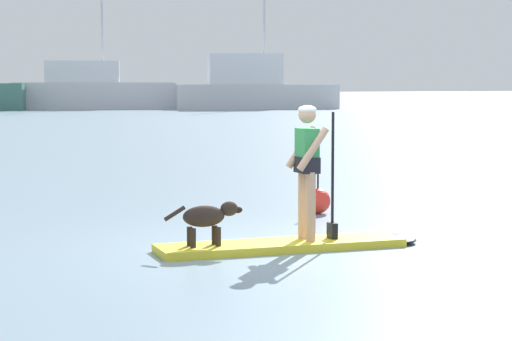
{
  "coord_description": "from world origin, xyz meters",
  "views": [
    {
      "loc": [
        -4.02,
        -11.31,
        2.06
      ],
      "look_at": [
        0.0,
        1.0,
        0.9
      ],
      "focal_mm": 68.61,
      "sensor_mm": 36.0,
      "label": 1
    }
  ],
  "objects_px": {
    "person_paddler": "(308,162)",
    "moored_boat_far_port": "(92,90)",
    "dog": "(208,217)",
    "marker_buoy": "(318,201)",
    "paddleboard": "(298,244)",
    "moored_boat_outer": "(253,88)"
  },
  "relations": [
    {
      "from": "moored_boat_far_port",
      "to": "dog",
      "type": "bearing_deg",
      "value": -97.46
    },
    {
      "from": "moored_boat_far_port",
      "to": "marker_buoy",
      "type": "xyz_separation_m",
      "value": [
        -6.12,
        -63.78,
        -1.26
      ]
    },
    {
      "from": "moored_boat_far_port",
      "to": "marker_buoy",
      "type": "height_order",
      "value": "moored_boat_far_port"
    },
    {
      "from": "paddleboard",
      "to": "moored_boat_far_port",
      "type": "distance_m",
      "value": 67.18
    },
    {
      "from": "moored_boat_far_port",
      "to": "moored_boat_outer",
      "type": "distance_m",
      "value": 12.8
    },
    {
      "from": "dog",
      "to": "moored_boat_outer",
      "type": "bearing_deg",
      "value": 71.59
    },
    {
      "from": "moored_boat_outer",
      "to": "marker_buoy",
      "type": "relative_size",
      "value": 14.53
    },
    {
      "from": "dog",
      "to": "moored_boat_far_port",
      "type": "relative_size",
      "value": 0.07
    },
    {
      "from": "moored_boat_far_port",
      "to": "paddleboard",
      "type": "bearing_deg",
      "value": -96.47
    },
    {
      "from": "dog",
      "to": "marker_buoy",
      "type": "height_order",
      "value": "marker_buoy"
    },
    {
      "from": "person_paddler",
      "to": "moored_boat_far_port",
      "type": "height_order",
      "value": "moored_boat_far_port"
    },
    {
      "from": "person_paddler",
      "to": "moored_boat_far_port",
      "type": "relative_size",
      "value": 0.13
    },
    {
      "from": "moored_boat_outer",
      "to": "marker_buoy",
      "type": "distance_m",
      "value": 62.33
    },
    {
      "from": "moored_boat_outer",
      "to": "marker_buoy",
      "type": "xyz_separation_m",
      "value": [
        -18.22,
        -59.59,
        -1.42
      ]
    },
    {
      "from": "person_paddler",
      "to": "paddleboard",
      "type": "bearing_deg",
      "value": -178.69
    },
    {
      "from": "person_paddler",
      "to": "moored_boat_far_port",
      "type": "bearing_deg",
      "value": 83.64
    },
    {
      "from": "dog",
      "to": "moored_boat_far_port",
      "type": "distance_m",
      "value": 67.34
    },
    {
      "from": "moored_boat_outer",
      "to": "moored_boat_far_port",
      "type": "bearing_deg",
      "value": 160.89
    },
    {
      "from": "person_paddler",
      "to": "moored_boat_outer",
      "type": "relative_size",
      "value": 0.13
    },
    {
      "from": "dog",
      "to": "marker_buoy",
      "type": "xyz_separation_m",
      "value": [
        2.62,
        2.99,
        -0.24
      ]
    },
    {
      "from": "marker_buoy",
      "to": "paddleboard",
      "type": "bearing_deg",
      "value": -116.0
    },
    {
      "from": "paddleboard",
      "to": "moored_boat_outer",
      "type": "bearing_deg",
      "value": 72.55
    }
  ]
}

